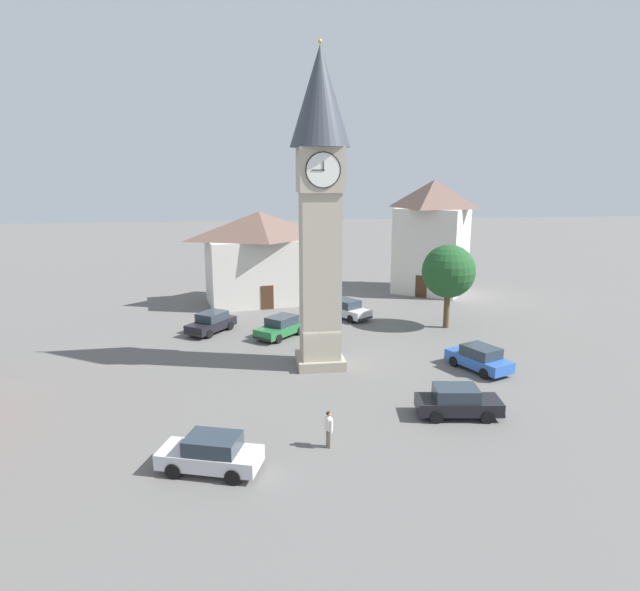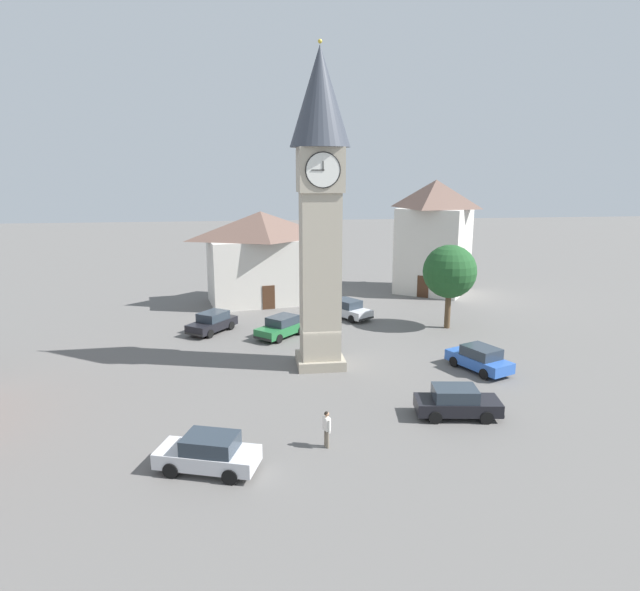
% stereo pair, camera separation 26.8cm
% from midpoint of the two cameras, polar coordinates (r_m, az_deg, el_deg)
% --- Properties ---
extents(ground_plane, '(200.00, 200.00, 0.00)m').
position_cam_midpoint_polar(ground_plane, '(34.83, 0.22, -7.16)').
color(ground_plane, '#605E5B').
extents(clock_tower, '(3.48, 3.48, 18.92)m').
position_cam_midpoint_polar(clock_tower, '(32.72, 0.24, 11.31)').
color(clock_tower, gray).
rests_on(clock_tower, ground).
extents(car_blue_kerb, '(4.32, 2.25, 1.53)m').
position_cam_midpoint_polar(car_blue_kerb, '(28.53, 14.18, -10.60)').
color(car_blue_kerb, black).
rests_on(car_blue_kerb, ground).
extents(car_silver_kerb, '(3.69, 4.37, 1.53)m').
position_cam_midpoint_polar(car_silver_kerb, '(45.30, 3.08, -1.41)').
color(car_silver_kerb, silver).
rests_on(car_silver_kerb, ground).
extents(car_red_corner, '(3.19, 4.46, 1.53)m').
position_cam_midpoint_polar(car_red_corner, '(35.04, 16.31, -6.26)').
color(car_red_corner, '#2D5BB7').
rests_on(car_red_corner, ground).
extents(car_white_side, '(4.05, 4.17, 1.53)m').
position_cam_midpoint_polar(car_white_side, '(40.33, -3.80, -3.23)').
color(car_white_side, '#236B38').
rests_on(car_white_side, ground).
extents(car_black_far, '(4.45, 2.89, 1.53)m').
position_cam_midpoint_polar(car_black_far, '(23.61, -11.11, -15.65)').
color(car_black_far, silver).
rests_on(car_black_far, ground).
extents(car_green_alley, '(3.80, 4.33, 1.53)m').
position_cam_midpoint_polar(car_green_alley, '(42.14, -10.86, -2.73)').
color(car_green_alley, black).
rests_on(car_green_alley, ground).
extents(pedestrian, '(0.34, 0.53, 1.69)m').
position_cam_midpoint_polar(pedestrian, '(24.79, 1.01, -13.29)').
color(pedestrian, '#706656').
rests_on(pedestrian, ground).
extents(tree, '(4.04, 4.04, 6.43)m').
position_cam_midpoint_polar(tree, '(42.86, 13.39, 2.40)').
color(tree, brown).
rests_on(tree, ground).
extents(building_terrace_right, '(8.90, 8.83, 10.95)m').
position_cam_midpoint_polar(building_terrace_right, '(55.49, 11.80, 6.04)').
color(building_terrace_right, beige).
rests_on(building_terrace_right, ground).
extents(building_corner_back, '(10.55, 7.36, 8.29)m').
position_cam_midpoint_polar(building_corner_back, '(50.27, -5.91, 4.01)').
color(building_corner_back, beige).
rests_on(building_corner_back, ground).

